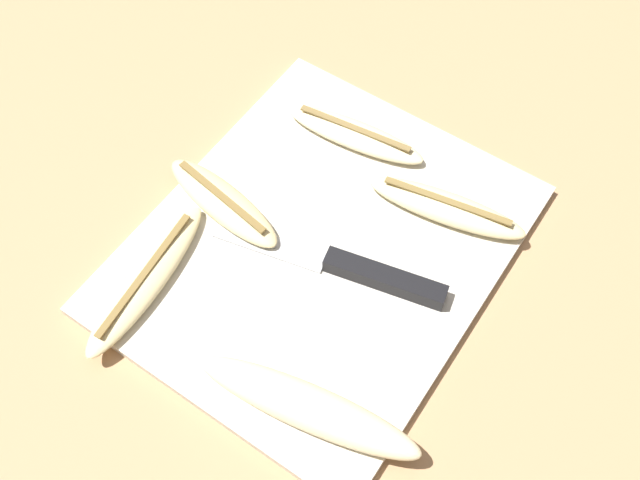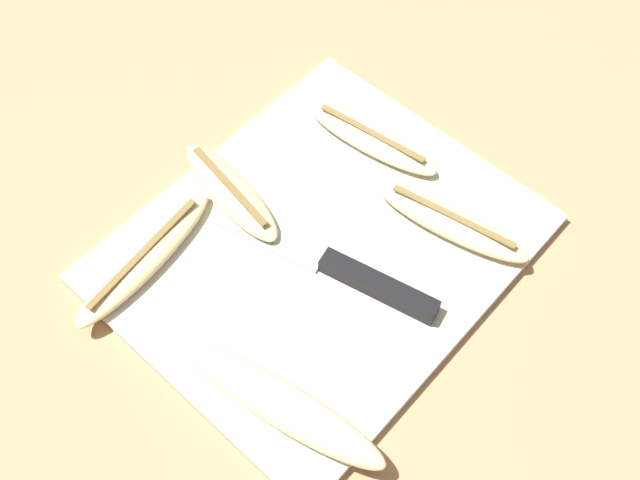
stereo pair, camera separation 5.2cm
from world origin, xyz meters
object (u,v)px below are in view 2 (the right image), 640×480
Objects in this scene: knife at (360,280)px; banana_mellow_near at (231,192)px; banana_cream_curved at (372,139)px; banana_pale_long at (280,403)px; banana_ripe_center at (145,257)px; banana_soft_right at (452,222)px.

banana_mellow_near is (-0.01, 0.16, 0.00)m from knife.
banana_pale_long reaches higher than banana_cream_curved.
banana_pale_long is 0.20m from banana_ripe_center.
banana_pale_long is at bearing -123.55° from banana_mellow_near.
banana_ripe_center is 0.11m from banana_mellow_near.
banana_pale_long is at bearing -179.16° from banana_soft_right.
knife is 0.11m from banana_soft_right.
banana_soft_right is 0.80× the size of banana_pale_long.
banana_pale_long is 1.13× the size of banana_ripe_center.
banana_cream_curved is 0.87× the size of banana_ripe_center.
banana_cream_curved and banana_ripe_center have the same top height.
banana_cream_curved reaches higher than knife.
banana_pale_long reaches higher than banana_mellow_near.
banana_soft_right is 0.90× the size of banana_ripe_center.
banana_soft_right is at bearing -102.36° from banana_cream_curved.
knife is 1.51× the size of banana_mellow_near.
knife is at bearing -86.03° from banana_mellow_near.
knife is 0.16m from banana_mellow_near.
knife is at bearing -143.61° from banana_cream_curved.
banana_ripe_center is at bearing 139.62° from banana_soft_right.
banana_cream_curved is (0.03, 0.13, -0.00)m from banana_soft_right.
banana_cream_curved is at bearing 25.31° from banana_pale_long.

